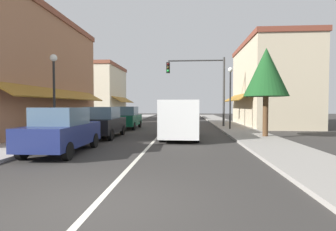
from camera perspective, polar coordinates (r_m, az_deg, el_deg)
The scene contains 15 objects.
ground_plane at distance 22.72m, azimuth -0.22°, elevation -2.50°, with size 80.00×80.00×0.00m, color #33302D.
sidewalk_left at distance 23.76m, azimuth -13.58°, elevation -2.21°, with size 2.60×56.00×0.12m, color #A39E99.
sidewalk_right at distance 22.97m, azimuth 13.61°, elevation -2.36°, with size 2.60×56.00×0.12m, color gray.
lane_center_stripe at distance 22.72m, azimuth -0.22°, elevation -2.50°, with size 0.14×52.00×0.01m, color silver.
storefront_left_block at distance 20.27m, azimuth -30.74°, elevation 8.00°, with size 7.26×14.20×8.02m.
storefront_right_block at distance 25.80m, azimuth 21.31°, elevation 6.28°, with size 6.30×10.20×7.53m.
storefront_far_left at distance 34.45m, azimuth -14.79°, elevation 4.76°, with size 6.53×8.20×6.90m.
parked_car_nearest_left at distance 10.97m, azimuth -21.95°, elevation -3.02°, with size 1.86×4.14×1.77m.
parked_car_second_left at distance 15.62m, azimuth -13.82°, elevation -1.44°, with size 1.82×4.12×1.77m.
parked_car_third_left at distance 21.16m, azimuth -8.88°, elevation -0.49°, with size 1.82×4.12×1.77m.
van_in_lane at distance 14.76m, azimuth 2.78°, elevation -0.54°, with size 2.11×5.23×2.12m.
traffic_signal_mast_arm at distance 22.49m, azimuth 7.83°, elevation 7.64°, with size 4.92×0.50×5.89m.
street_lamp_left_near at distance 14.55m, azimuth -23.47°, elevation 6.59°, with size 0.36×0.36×4.42m.
street_lamp_right_mid at distance 20.07m, azimuth 13.34°, elevation 5.85°, with size 0.36×0.36×4.67m.
tree_right_near at distance 15.87m, azimuth 20.48°, elevation 8.68°, with size 2.46×2.46×5.07m.
Camera 1 is at (1.68, -4.58, 1.83)m, focal length 28.14 mm.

